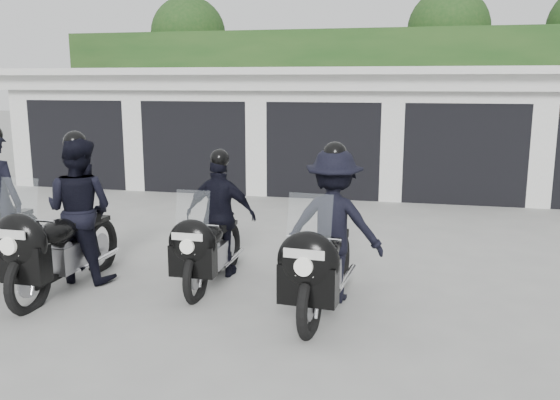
# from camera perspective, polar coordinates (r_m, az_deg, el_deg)

# --- Properties ---
(ground) EXTENTS (80.00, 80.00, 0.00)m
(ground) POSITION_cam_1_polar(r_m,az_deg,el_deg) (8.51, -1.68, -6.86)
(ground) COLOR #979792
(ground) RESTS_ON ground
(garage_block) EXTENTS (16.40, 6.80, 2.96)m
(garage_block) POSITION_cam_1_polar(r_m,az_deg,el_deg) (16.06, 5.56, 6.91)
(garage_block) COLOR white
(garage_block) RESTS_ON ground
(background_vegetation) EXTENTS (20.00, 3.90, 5.80)m
(background_vegetation) POSITION_cam_1_polar(r_m,az_deg,el_deg) (20.81, 8.43, 11.56)
(background_vegetation) COLOR #183A15
(background_vegetation) RESTS_ON ground
(police_bike_b) EXTENTS (0.96, 2.40, 2.09)m
(police_bike_b) POSITION_cam_1_polar(r_m,az_deg,el_deg) (8.19, -19.48, -1.85)
(police_bike_b) COLOR black
(police_bike_b) RESTS_ON ground
(police_bike_c) EXTENTS (0.99, 2.09, 1.82)m
(police_bike_c) POSITION_cam_1_polar(r_m,az_deg,el_deg) (8.02, -6.12, -2.33)
(police_bike_c) COLOR black
(police_bike_c) RESTS_ON ground
(police_bike_d) EXTENTS (1.26, 2.32, 2.02)m
(police_bike_d) POSITION_cam_1_polar(r_m,az_deg,el_deg) (7.08, 4.84, -3.41)
(police_bike_d) COLOR black
(police_bike_d) RESTS_ON ground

